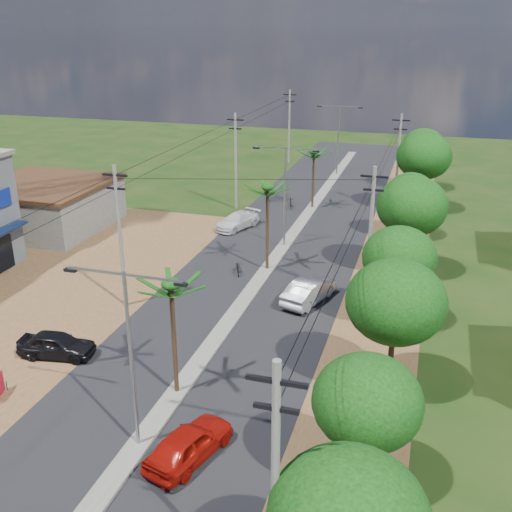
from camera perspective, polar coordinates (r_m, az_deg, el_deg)
The scene contains 30 objects.
ground at distance 26.95m, azimuth -11.10°, elevation -17.37°, with size 160.00×160.00×0.00m, color black.
road at distance 38.72m, azimuth -0.96°, elevation -4.12°, with size 12.00×110.00×0.04m, color black.
median at distance 41.30m, azimuth 0.30°, elevation -2.31°, with size 1.00×90.00×0.18m, color #605E56.
dirt_shoulder_east at distance 37.29m, azimuth 11.66°, elevation -5.66°, with size 5.00×90.00×0.03m, color brown.
low_shed at distance 54.83m, azimuth -19.43°, elevation 4.58°, with size 10.40×10.40×3.95m.
tree_east_b at distance 22.24m, azimuth 10.55°, elevation -13.51°, with size 4.00×4.00×5.83m.
tree_east_c at distance 27.93m, azimuth 13.18°, elevation -4.29°, with size 4.60×4.60×6.83m.
tree_east_d at distance 34.59m, azimuth 13.50°, elevation -0.16°, with size 4.20×4.20×6.13m.
tree_east_e at distance 41.93m, azimuth 14.64°, elevation 4.62°, with size 4.80×4.80×7.14m.
tree_east_f at distance 49.97m, azimuth 14.53°, elevation 5.86°, with size 3.80×3.80×5.52m.
tree_east_g at distance 57.44m, azimuth 15.70°, elevation 9.11°, with size 5.00×5.00×7.38m.
tree_east_h at distance 65.41m, azimuth 15.63°, elevation 10.01°, with size 4.40×4.40×6.52m.
palm_median_near at distance 27.10m, azimuth -8.08°, elevation -3.16°, with size 2.00×2.00×6.15m.
palm_median_mid at distance 41.17m, azimuth 1.11°, elevation 6.19°, with size 2.00×2.00×6.55m.
palm_median_far at distance 56.48m, azimuth 5.55°, elevation 9.62°, with size 2.00×2.00×5.85m.
streetlight_near at distance 24.28m, azimuth -11.90°, elevation -8.51°, with size 5.10×0.18×8.00m.
streetlight_mid at distance 46.13m, azimuth 2.78°, elevation 6.41°, with size 5.10×0.18×8.00m.
streetlight_far at distance 70.12m, azimuth 7.86°, elevation 11.43°, with size 5.10×0.18×8.00m.
utility_pole_w_b at distance 37.02m, azimuth -12.82°, elevation 2.03°, with size 1.60×0.24×9.00m.
utility_pole_w_c at distance 56.45m, azimuth -1.95°, elevation 9.18°, with size 1.60×0.24×9.00m.
utility_pole_w_d at distance 76.31m, azimuth 3.18°, elevation 12.37°, with size 1.60×0.24×9.00m.
utility_pole_e_a at distance 17.42m, azimuth 1.81°, elevation -21.92°, with size 1.60×0.24×9.00m.
utility_pole_e_b at distance 36.44m, azimuth 10.81°, elevation 1.87°, with size 1.60×0.24×9.00m.
utility_pole_e_c at distance 57.62m, azimuth 13.35°, elevation 8.87°, with size 1.60×0.24×9.00m.
car_red_near at distance 25.59m, azimuth -6.39°, elevation -17.37°, with size 1.74×4.33×1.47m, color #970F08.
car_silver_mid at distance 38.16m, azimuth 5.07°, elevation -3.38°, with size 1.62×4.64×1.53m, color gray.
car_white_far at distance 51.69m, azimuth -1.79°, elevation 3.32°, with size 1.86×4.58×1.33m, color beige.
car_parked_dark at distance 33.82m, azimuth -18.45°, elevation -8.06°, with size 1.64×4.08×1.39m, color black.
moto_rider_west_a at distance 42.37m, azimuth -1.71°, elevation -1.13°, with size 0.63×1.80×0.95m, color black.
moto_rider_west_b at distance 57.50m, azimuth 3.32°, elevation 5.03°, with size 0.49×1.74×1.05m, color black.
Camera 1 is at (10.65, -18.28, 16.71)m, focal length 42.00 mm.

